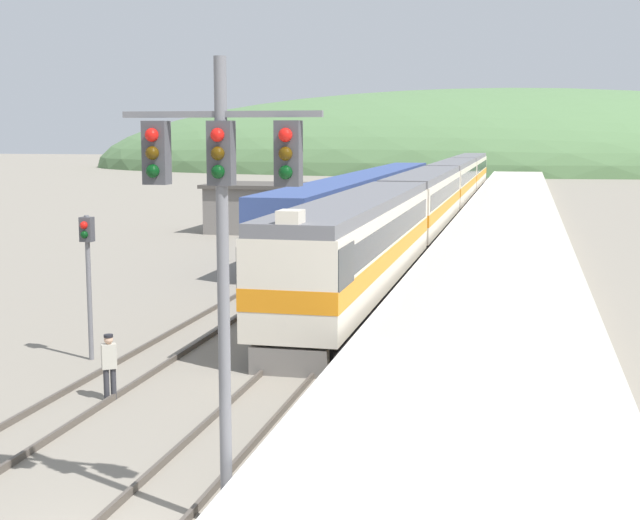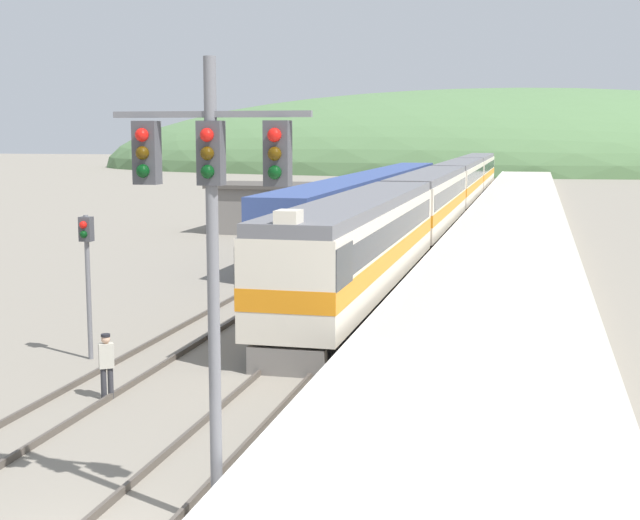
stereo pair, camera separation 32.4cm
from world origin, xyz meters
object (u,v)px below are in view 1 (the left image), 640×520
Objects in this scene: signal_post_siding at (88,257)px; siding_train at (367,201)px; track_worker at (109,363)px; carriage_third at (453,183)px; carriage_fourth at (469,172)px; signal_mast_main at (222,211)px; carriage_second at (425,202)px; express_train_lead_car at (359,246)px.

siding_train is at bearing 87.33° from signal_post_siding.
siding_train reaches higher than track_worker.
carriage_third is 0.46× the size of siding_train.
carriage_fourth is at bearing 90.00° from carriage_third.
track_worker is (2.34, -3.53, -2.09)m from signal_post_siding.
carriage_second is at bearing 91.91° from signal_mast_main.
express_train_lead_car reaches higher than carriage_fourth.
express_train_lead_car is at bearing 94.12° from signal_mast_main.
carriage_second is 43.11m from signal_mast_main.
carriage_second is 33.76m from signal_post_siding.
signal_mast_main is at bearing -88.09° from carriage_second.
signal_post_siding reaches higher than track_worker.
carriage_second is at bearing 84.18° from track_worker.
carriage_second is at bearing -90.00° from carriage_fourth.
carriage_fourth is at bearing 90.00° from express_train_lead_car.
siding_train is at bearing 90.88° from track_worker.
carriage_second is 1.00× the size of carriage_fourth.
carriage_fourth is at bearing 84.06° from siding_train.
express_train_lead_car is at bearing 59.12° from signal_post_siding.
carriage_second is 0.46× the size of siding_train.
signal_mast_main reaches higher than carriage_third.
carriage_third is 13.18× the size of track_worker.
express_train_lead_car is 2.82× the size of signal_mast_main.
signal_mast_main reaches higher than carriage_second.
signal_mast_main is at bearing -50.34° from track_worker.
carriage_third is at bearing 86.40° from track_worker.
signal_mast_main is (1.44, -65.77, 3.08)m from carriage_third.
track_worker is at bearing 129.66° from signal_mast_main.
track_worker is at bearing -89.12° from siding_train.
express_train_lead_car is 5.16× the size of signal_post_siding.
express_train_lead_car is 68.61m from carriage_fourth.
siding_train is 6.09× the size of signal_mast_main.
express_train_lead_car is 27.04m from siding_train.
carriage_second is 1.00× the size of carriage_third.
carriage_second is at bearing -90.00° from carriage_third.
carriage_fourth is 42.15m from siding_train.
siding_train is at bearing 140.04° from carriage_second.
signal_mast_main is (1.44, -42.98, 3.08)m from carriage_second.
signal_post_siding reaches higher than carriage_second.
carriage_third is at bearing 91.25° from signal_mast_main.
signal_post_siding is at bearing -120.88° from express_train_lead_car.
carriage_fourth reaches higher than track_worker.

